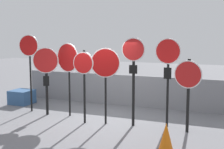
% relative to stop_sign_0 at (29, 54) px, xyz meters
% --- Properties ---
extents(ground_plane, '(40.00, 40.00, 0.00)m').
position_rel_stop_sign_0_xyz_m(ground_plane, '(2.78, -0.22, -2.04)').
color(ground_plane, slate).
extents(fence_back, '(8.48, 0.12, 1.18)m').
position_rel_stop_sign_0_xyz_m(fence_back, '(2.78, 2.13, -1.45)').
color(fence_back, slate).
rests_on(fence_back, ground).
extents(stop_sign_0, '(0.74, 0.15, 2.70)m').
position_rel_stop_sign_0_xyz_m(stop_sign_0, '(0.00, 0.00, 0.00)').
color(stop_sign_0, black).
rests_on(stop_sign_0, ground).
extents(stop_sign_1, '(0.80, 0.37, 2.29)m').
position_rel_stop_sign_0_xyz_m(stop_sign_1, '(0.80, -0.19, -0.46)').
color(stop_sign_1, black).
rests_on(stop_sign_1, ground).
extents(stop_sign_2, '(0.92, 0.30, 2.44)m').
position_rel_stop_sign_0_xyz_m(stop_sign_2, '(1.56, -0.05, -0.22)').
color(stop_sign_2, black).
rests_on(stop_sign_2, ground).
extents(stop_sign_3, '(0.67, 0.12, 2.25)m').
position_rel_stop_sign_0_xyz_m(stop_sign_3, '(2.42, -0.60, -0.43)').
color(stop_sign_3, black).
rests_on(stop_sign_3, ground).
extents(stop_sign_4, '(0.85, 0.30, 2.32)m').
position_rel_stop_sign_0_xyz_m(stop_sign_4, '(3.08, -0.46, -0.31)').
color(stop_sign_4, black).
rests_on(stop_sign_4, ground).
extents(stop_sign_5, '(0.68, 0.17, 2.63)m').
position_rel_stop_sign_0_xyz_m(stop_sign_5, '(3.90, -0.31, -0.22)').
color(stop_sign_5, black).
rests_on(stop_sign_5, ground).
extents(stop_sign_6, '(0.74, 0.13, 2.61)m').
position_rel_stop_sign_0_xyz_m(stop_sign_6, '(4.86, -0.03, -0.14)').
color(stop_sign_6, black).
rests_on(stop_sign_6, ground).
extents(stop_sign_7, '(0.77, 0.18, 2.07)m').
position_rel_stop_sign_0_xyz_m(stop_sign_7, '(5.49, -0.34, -0.62)').
color(stop_sign_7, black).
rests_on(stop_sign_7, ground).
extents(traffic_cone_0, '(0.45, 0.45, 0.73)m').
position_rel_stop_sign_0_xyz_m(traffic_cone_0, '(5.28, -2.08, -1.68)').
color(traffic_cone_0, black).
rests_on(traffic_cone_0, ground).
extents(storage_crate, '(0.80, 0.80, 0.54)m').
position_rel_stop_sign_0_xyz_m(storage_crate, '(-1.09, 0.89, -1.77)').
color(storage_crate, '#335684').
rests_on(storage_crate, ground).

